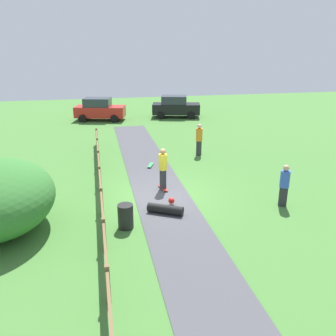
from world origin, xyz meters
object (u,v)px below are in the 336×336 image
(skateboard_loose, at_px, (151,165))
(bystander_blue, at_px, (284,184))
(skater_fallen, at_px, (166,208))
(parked_car_black, at_px, (176,107))
(bystander_orange, at_px, (199,138))
(parked_car_red, at_px, (99,109))
(skater_riding, at_px, (163,167))
(trash_bin, at_px, (126,216))

(skateboard_loose, distance_m, bystander_blue, 7.53)
(skater_fallen, distance_m, parked_car_black, 19.27)
(bystander_blue, relative_size, bystander_orange, 0.94)
(skater_fallen, xyz_separation_m, bystander_blue, (4.81, -0.31, 0.77))
(skater_fallen, relative_size, skateboard_loose, 1.73)
(parked_car_black, bearing_deg, skater_fallen, -104.02)
(skater_fallen, distance_m, parked_car_red, 18.81)
(parked_car_red, height_order, parked_car_black, same)
(skater_riding, xyz_separation_m, skater_fallen, (-0.34, -2.35, -0.90))
(skateboard_loose, relative_size, bystander_blue, 0.46)
(bystander_orange, bearing_deg, skater_fallen, -115.75)
(bystander_blue, distance_m, bystander_orange, 7.58)
(skateboard_loose, height_order, bystander_orange, bystander_orange)
(trash_bin, relative_size, parked_car_red, 0.20)
(trash_bin, relative_size, bystander_blue, 0.51)
(bystander_orange, bearing_deg, parked_car_black, 83.98)
(skateboard_loose, bearing_deg, bystander_blue, -52.82)
(trash_bin, bearing_deg, bystander_blue, 4.78)
(bystander_orange, xyz_separation_m, parked_car_black, (1.22, 11.54, -0.09))
(skater_fallen, bearing_deg, bystander_orange, 64.25)
(parked_car_black, bearing_deg, bystander_blue, -89.55)
(trash_bin, height_order, parked_car_red, parked_car_red)
(trash_bin, xyz_separation_m, parked_car_black, (6.31, 19.53, 0.51))
(skateboard_loose, bearing_deg, trash_bin, -106.61)
(bystander_blue, relative_size, parked_car_black, 0.39)
(bystander_blue, relative_size, parked_car_red, 0.39)
(trash_bin, xyz_separation_m, skater_fallen, (1.64, 0.85, -0.25))
(skater_riding, distance_m, parked_car_red, 16.51)
(trash_bin, bearing_deg, skateboard_loose, 73.39)
(trash_bin, relative_size, bystander_orange, 0.48)
(skater_riding, relative_size, parked_car_red, 0.43)
(skater_riding, bearing_deg, skater_fallen, -98.28)
(bystander_blue, height_order, parked_car_red, parked_car_red)
(skater_riding, bearing_deg, trash_bin, -121.89)
(skater_riding, distance_m, skater_fallen, 2.54)
(parked_car_black, bearing_deg, parked_car_red, 180.00)
(skater_fallen, relative_size, parked_car_black, 0.32)
(skater_riding, height_order, parked_car_black, skater_riding)
(skater_fallen, bearing_deg, skater_riding, 81.72)
(trash_bin, relative_size, parked_car_black, 0.20)
(parked_car_black, bearing_deg, bystander_orange, -96.02)
(trash_bin, bearing_deg, bystander_orange, 57.50)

